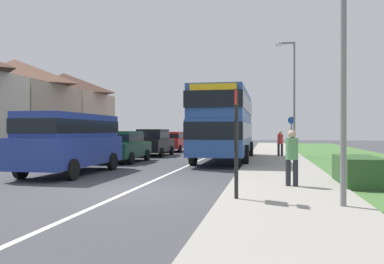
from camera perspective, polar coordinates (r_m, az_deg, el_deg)
ground_plane at (r=10.86m, az=-9.11°, el=-8.58°), size 120.00×120.00×0.00m
lane_marking_centre at (r=18.52m, az=-0.56°, el=-4.92°), size 0.14×60.00×0.01m
pavement_near_side at (r=16.17m, az=12.79°, el=-5.47°), size 3.20×68.00×0.12m
roadside_hedge at (r=12.30m, az=23.29°, el=-5.44°), size 1.10×2.47×0.90m
double_decker_bus at (r=21.04m, az=4.85°, el=1.51°), size 2.80×9.59×3.70m
parked_van_blue at (r=15.47m, az=-17.31°, el=-0.93°), size 2.11×5.50×2.28m
parked_car_dark_green at (r=20.64m, az=-10.11°, el=-1.91°), size 1.97×4.16×1.63m
parked_car_black at (r=25.57m, az=-5.64°, el=-1.38°), size 1.93×4.21×1.75m
parked_car_red at (r=30.57m, az=-2.95°, el=-1.28°), size 1.99×3.99×1.57m
pedestrian_at_stop at (r=11.14m, az=14.45°, el=-3.31°), size 0.34×0.34×1.67m
pedestrian_walking_away at (r=24.26m, az=12.83°, el=-1.42°), size 0.34×0.34×1.67m
bus_stop_sign at (r=8.84m, az=6.53°, el=-0.55°), size 0.09×0.52×2.60m
cycle_route_sign at (r=24.93m, az=14.39°, el=-0.34°), size 0.44×0.08×2.52m
street_lamp_near at (r=8.86m, az=20.67°, el=17.49°), size 1.14×0.20×7.48m
street_lamp_mid at (r=23.77m, az=14.52°, el=5.82°), size 1.14×0.20×6.90m
house_terrace_far_side at (r=31.14m, az=-24.56°, el=3.44°), size 7.10×20.50×6.86m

